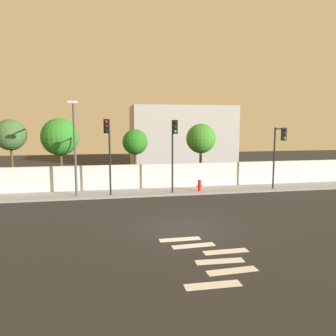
# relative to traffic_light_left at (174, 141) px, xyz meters

# --- Properties ---
(ground_plane) EXTENTS (80.00, 80.00, 0.00)m
(ground_plane) POSITION_rel_traffic_light_left_xyz_m (-0.85, -6.83, -3.82)
(ground_plane) COLOR #252626
(sidewalk) EXTENTS (36.00, 2.40, 0.15)m
(sidewalk) POSITION_rel_traffic_light_left_xyz_m (-0.85, 1.37, -3.74)
(sidewalk) COLOR gray
(sidewalk) RESTS_ON ground
(perimeter_wall) EXTENTS (36.00, 0.18, 1.80)m
(perimeter_wall) POSITION_rel_traffic_light_left_xyz_m (-0.85, 2.66, -2.77)
(perimeter_wall) COLOR silver
(perimeter_wall) RESTS_ON sidewalk
(crosswalk_marking) EXTENTS (3.26, 4.70, 0.01)m
(crosswalk_marking) POSITION_rel_traffic_light_left_xyz_m (-0.85, -10.50, -3.82)
(crosswalk_marking) COLOR silver
(crosswalk_marking) RESTS_ON ground
(traffic_light_left) EXTENTS (0.36, 1.64, 5.04)m
(traffic_light_left) POSITION_rel_traffic_light_left_xyz_m (0.00, 0.00, 0.00)
(traffic_light_left) COLOR black
(traffic_light_left) RESTS_ON sidewalk
(traffic_light_center) EXTENTS (0.36, 1.33, 4.52)m
(traffic_light_center) POSITION_rel_traffic_light_left_xyz_m (7.78, 0.13, -0.37)
(traffic_light_center) COLOR black
(traffic_light_center) RESTS_ON sidewalk
(traffic_light_right) EXTENTS (0.43, 1.21, 5.10)m
(traffic_light_right) POSITION_rel_traffic_light_left_xyz_m (-4.32, 0.23, 0.02)
(traffic_light_right) COLOR black
(traffic_light_right) RESTS_ON sidewalk
(street_lamp_curbside) EXTENTS (0.61, 2.14, 6.23)m
(street_lamp_curbside) POSITION_rel_traffic_light_left_xyz_m (-6.46, 0.61, 0.08)
(street_lamp_curbside) COLOR #4C4C51
(street_lamp_curbside) RESTS_ON sidewalk
(fire_hydrant) EXTENTS (0.44, 0.26, 0.83)m
(fire_hydrant) POSITION_rel_traffic_light_left_xyz_m (2.08, 0.86, -3.23)
(fire_hydrant) COLOR red
(fire_hydrant) RESTS_ON sidewalk
(roadside_tree_leftmost) EXTENTS (2.27, 2.27, 5.27)m
(roadside_tree_leftmost) POSITION_rel_traffic_light_left_xyz_m (-11.23, 4.23, 0.30)
(roadside_tree_leftmost) COLOR brown
(roadside_tree_leftmost) RESTS_ON ground
(roadside_tree_midleft) EXTENTS (2.79, 2.79, 5.36)m
(roadside_tree_midleft) POSITION_rel_traffic_light_left_xyz_m (-7.79, 4.23, 0.13)
(roadside_tree_midleft) COLOR brown
(roadside_tree_midleft) RESTS_ON ground
(roadside_tree_midright) EXTENTS (1.98, 1.98, 4.51)m
(roadside_tree_midright) POSITION_rel_traffic_light_left_xyz_m (-2.18, 4.23, -0.33)
(roadside_tree_midright) COLOR brown
(roadside_tree_midright) RESTS_ON ground
(roadside_tree_rightmost) EXTENTS (2.38, 2.38, 4.93)m
(roadside_tree_rightmost) POSITION_rel_traffic_light_left_xyz_m (3.15, 4.23, -0.10)
(roadside_tree_rightmost) COLOR brown
(roadside_tree_rightmost) RESTS_ON ground
(low_building_distant) EXTENTS (11.80, 6.00, 6.93)m
(low_building_distant) POSITION_rel_traffic_light_left_xyz_m (4.54, 16.66, -0.36)
(low_building_distant) COLOR #ADADAD
(low_building_distant) RESTS_ON ground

